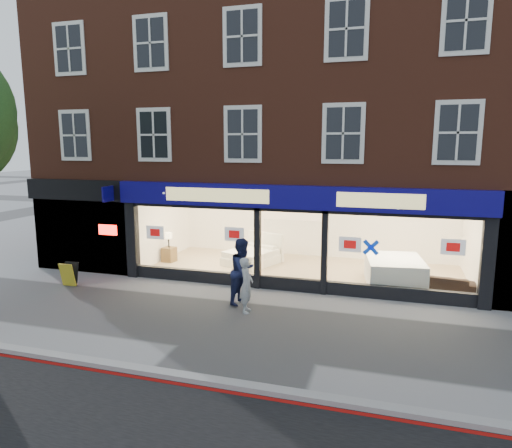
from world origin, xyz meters
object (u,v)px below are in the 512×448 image
at_px(pedestrian_blue, 243,271).
at_px(a_board, 69,274).
at_px(display_bed, 253,256).
at_px(mattress_stack, 394,272).
at_px(pedestrian_grey, 246,285).
at_px(sofa, 446,283).

bearing_deg(pedestrian_blue, a_board, 105.75).
bearing_deg(a_board, display_bed, 38.74).
distance_m(mattress_stack, a_board, 10.39).
bearing_deg(pedestrian_grey, pedestrian_blue, 15.90).
height_order(mattress_stack, pedestrian_grey, pedestrian_grey).
xyz_separation_m(display_bed, mattress_stack, (5.05, -1.20, 0.12)).
bearing_deg(display_bed, pedestrian_grey, -54.52).
relative_size(mattress_stack, pedestrian_blue, 1.24).
bearing_deg(pedestrian_grey, sofa, -69.34).
height_order(display_bed, pedestrian_blue, pedestrian_blue).
bearing_deg(display_bed, mattress_stack, 7.22).
height_order(display_bed, pedestrian_grey, pedestrian_grey).
xyz_separation_m(mattress_stack, pedestrian_grey, (-3.83, -3.40, 0.24)).
relative_size(mattress_stack, a_board, 3.05).
height_order(display_bed, a_board, display_bed).
height_order(display_bed, mattress_stack, display_bed).
xyz_separation_m(mattress_stack, pedestrian_blue, (-4.13, -2.77, 0.43)).
height_order(sofa, pedestrian_grey, pedestrian_grey).
relative_size(display_bed, sofa, 1.38).
distance_m(display_bed, mattress_stack, 5.20).
distance_m(mattress_stack, pedestrian_blue, 4.99).
distance_m(display_bed, pedestrian_grey, 4.78).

